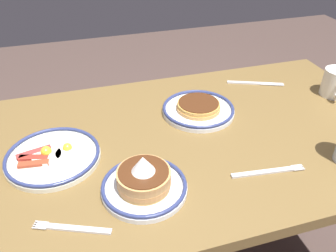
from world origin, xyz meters
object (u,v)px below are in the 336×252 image
(coffee_mug, at_px, (336,83))
(fork_near, at_px, (72,228))
(plate_center_pancakes, at_px, (144,182))
(plate_far_companion, at_px, (53,156))
(butter_knife, at_px, (255,83))
(fork_far, at_px, (268,171))
(plate_near_main, at_px, (198,109))

(coffee_mug, xyz_separation_m, fork_near, (0.96, 0.35, -0.05))
(plate_center_pancakes, relative_size, fork_near, 1.26)
(plate_far_companion, distance_m, butter_knife, 0.80)
(plate_center_pancakes, xyz_separation_m, fork_far, (-0.33, 0.03, -0.03))
(plate_far_companion, bearing_deg, fork_near, 97.26)
(plate_center_pancakes, distance_m, fork_far, 0.33)
(plate_far_companion, bearing_deg, plate_center_pancakes, 138.81)
(fork_near, distance_m, fork_far, 0.52)
(coffee_mug, height_order, butter_knife, coffee_mug)
(plate_center_pancakes, distance_m, plate_far_companion, 0.29)
(plate_center_pancakes, relative_size, coffee_mug, 1.77)
(plate_near_main, height_order, butter_knife, plate_near_main)
(fork_near, bearing_deg, butter_knife, -145.24)
(plate_far_companion, bearing_deg, plate_near_main, -166.43)
(plate_far_companion, distance_m, fork_far, 0.59)
(plate_center_pancakes, xyz_separation_m, coffee_mug, (-0.77, -0.28, 0.02))
(coffee_mug, xyz_separation_m, butter_knife, (0.23, -0.16, -0.05))
(coffee_mug, relative_size, butter_knife, 0.59)
(plate_center_pancakes, height_order, butter_knife, plate_center_pancakes)
(butter_knife, bearing_deg, plate_center_pancakes, 38.56)
(plate_near_main, relative_size, butter_knife, 1.18)
(plate_far_companion, xyz_separation_m, fork_near, (-0.03, 0.26, -0.01))
(plate_far_companion, bearing_deg, coffee_mug, -174.94)
(plate_far_companion, height_order, butter_knife, plate_far_companion)
(plate_center_pancakes, xyz_separation_m, fork_near, (0.18, 0.07, -0.03))
(fork_far, bearing_deg, butter_knife, -114.60)
(plate_near_main, relative_size, coffee_mug, 1.99)
(plate_far_companion, height_order, fork_near, plate_far_companion)
(plate_far_companion, xyz_separation_m, coffee_mug, (-0.99, -0.09, 0.04))
(plate_far_companion, height_order, fork_far, plate_far_companion)
(fork_far, bearing_deg, plate_far_companion, -21.74)
(plate_near_main, xyz_separation_m, plate_far_companion, (0.47, 0.11, -0.00))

